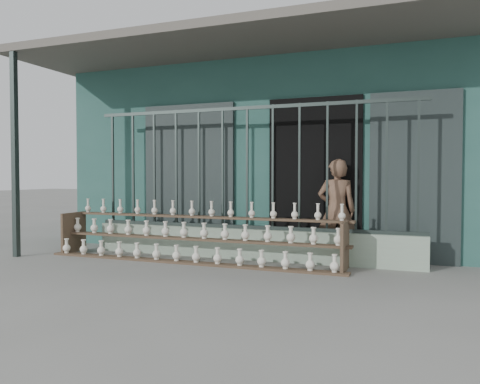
% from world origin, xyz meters
% --- Properties ---
extents(ground, '(60.00, 60.00, 0.00)m').
position_xyz_m(ground, '(0.00, 0.00, 0.00)').
color(ground, slate).
extents(workshop_building, '(7.40, 6.60, 3.21)m').
position_xyz_m(workshop_building, '(0.00, 4.23, 1.62)').
color(workshop_building, '#28554D').
rests_on(workshop_building, ground).
extents(parapet_wall, '(5.00, 0.20, 0.45)m').
position_xyz_m(parapet_wall, '(0.00, 1.30, 0.23)').
color(parapet_wall, '#97B097').
rests_on(parapet_wall, ground).
extents(security_fence, '(5.00, 0.04, 1.80)m').
position_xyz_m(security_fence, '(-0.00, 1.30, 1.35)').
color(security_fence, '#283330').
rests_on(security_fence, parapet_wall).
extents(shelf_rack, '(4.50, 0.68, 0.85)m').
position_xyz_m(shelf_rack, '(-0.67, 0.88, 0.36)').
color(shelf_rack, brown).
rests_on(shelf_rack, ground).
extents(elderly_woman, '(0.60, 0.47, 1.47)m').
position_xyz_m(elderly_woman, '(1.27, 1.57, 0.73)').
color(elderly_woman, brown).
rests_on(elderly_woman, ground).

